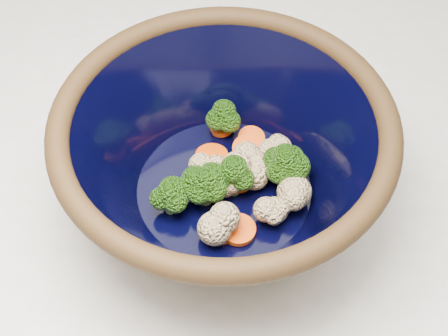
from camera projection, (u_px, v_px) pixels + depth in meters
counter at (203, 289)px, 1.07m from camera, size 1.20×1.20×0.90m
mixing_bowl at (224, 160)px, 0.58m from camera, size 0.37×0.37×0.13m
vegetable_pile at (235, 174)px, 0.59m from camera, size 0.14×0.15×0.05m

